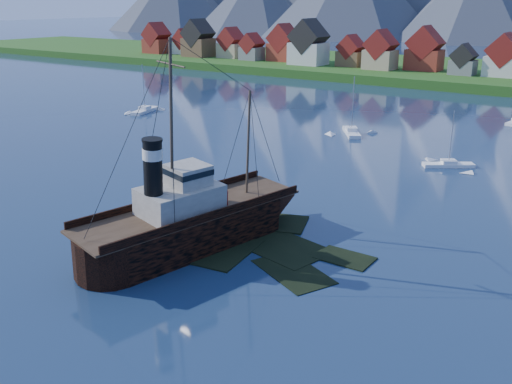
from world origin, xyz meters
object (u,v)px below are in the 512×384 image
Objects in this scene: sailboat_f at (448,166)px; tugboat_wreck at (200,217)px; sailboat_a at (145,111)px; sailboat_c at (351,133)px.

tugboat_wreck is at bearing -50.85° from sailboat_f.
sailboat_c reaches higher than sailboat_a.
tugboat_wreck is 62.35m from sailboat_c.
sailboat_f is (24.34, -13.21, -0.06)m from sailboat_c.
sailboat_c is 1.24× the size of sailboat_f.
tugboat_wreck is 2.48× the size of sailboat_c.
sailboat_a reaches higher than sailboat_f.
sailboat_a is 0.99× the size of sailboat_c.
tugboat_wreck is 3.09× the size of sailboat_f.
sailboat_c is at bearing -153.02° from sailboat_f.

